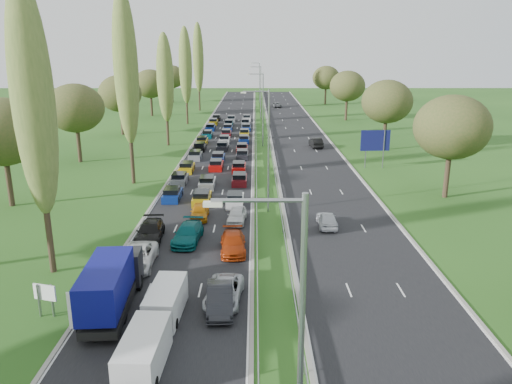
{
  "coord_description": "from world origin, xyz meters",
  "views": [
    {
      "loc": [
        3.2,
        -4.37,
        15.56
      ],
      "look_at": [
        3.29,
        44.82,
        1.5
      ],
      "focal_mm": 35.0,
      "sensor_mm": 36.0,
      "label": 1
    }
  ],
  "objects": [
    {
      "name": "blue_lorry",
      "position": [
        -5.57,
        23.23,
        1.8
      ],
      "size": [
        2.26,
        8.14,
        3.44
      ],
      "rotation": [
        0.0,
        0.0,
        0.07
      ],
      "color": "black",
      "rests_on": "near_carriageway"
    },
    {
      "name": "near_car_10",
      "position": [
        1.2,
        24.46,
        0.68
      ],
      "size": [
        2.59,
        4.93,
        1.32
      ],
      "primitive_type": "imported",
      "rotation": [
        0.0,
        0.0,
        -0.08
      ],
      "color": "#AEB1B8",
      "rests_on": "near_carriageway"
    },
    {
      "name": "far_carriageway",
      "position": [
        11.25,
        82.5,
        0.0
      ],
      "size": [
        10.5,
        215.0,
        0.04
      ],
      "primitive_type": "cube",
      "color": "black",
      "rests_on": "ground"
    },
    {
      "name": "near_car_11",
      "position": [
        1.43,
        32.74,
        0.73
      ],
      "size": [
        2.25,
        4.96,
        1.41
      ],
      "primitive_type": "imported",
      "rotation": [
        0.0,
        0.0,
        0.06
      ],
      "color": "#9A2D09",
      "rests_on": "near_carriageway"
    },
    {
      "name": "traffic_queue_fill",
      "position": [
        -2.23,
        77.53,
        0.44
      ],
      "size": [
        9.07,
        68.69,
        0.8
      ],
      "color": "navy",
      "rests_on": "ground"
    },
    {
      "name": "woodland_left",
      "position": [
        -22.0,
        62.63,
        7.68
      ],
      "size": [
        8.0,
        166.0,
        11.1
      ],
      "color": "#2D2116",
      "rests_on": "ground"
    },
    {
      "name": "lamp_columns",
      "position": [
        4.5,
        78.0,
        6.0
      ],
      "size": [
        0.18,
        140.18,
        12.0
      ],
      "color": "gray",
      "rests_on": "ground"
    },
    {
      "name": "white_van_rear",
      "position": [
        -2.18,
        22.91,
        0.97
      ],
      "size": [
        1.83,
        4.67,
        1.88
      ],
      "rotation": [
        0.0,
        0.0,
        -0.05
      ],
      "color": "white",
      "rests_on": "near_carriageway"
    },
    {
      "name": "far_car_0",
      "position": [
        9.75,
        38.5,
        0.72
      ],
      "size": [
        1.69,
        4.13,
        1.4
      ],
      "primitive_type": "imported",
      "rotation": [
        0.0,
        0.0,
        3.13
      ],
      "color": "silver",
      "rests_on": "far_carriageway"
    },
    {
      "name": "near_car_7",
      "position": [
        -2.44,
        34.78,
        0.76
      ],
      "size": [
        2.48,
        5.26,
        1.48
      ],
      "primitive_type": "imported",
      "rotation": [
        0.0,
        0.0,
        -0.08
      ],
      "color": "#054F52",
      "rests_on": "near_carriageway"
    },
    {
      "name": "near_car_9",
      "position": [
        1.02,
        23.42,
        0.77
      ],
      "size": [
        1.87,
        4.66,
        1.51
      ],
      "primitive_type": "imported",
      "rotation": [
        0.0,
        0.0,
        0.06
      ],
      "color": "black",
      "rests_on": "near_carriageway"
    },
    {
      "name": "ground",
      "position": [
        4.5,
        80.0,
        0.0
      ],
      "size": [
        260.0,
        260.0,
        0.0
      ],
      "primitive_type": "plane",
      "color": "#204916",
      "rests_on": "ground"
    },
    {
      "name": "far_car_2",
      "position": [
        9.26,
        136.72,
        0.73
      ],
      "size": [
        2.61,
        5.24,
        1.43
      ],
      "primitive_type": "imported",
      "rotation": [
        0.0,
        0.0,
        3.19
      ],
      "color": "slate",
      "rests_on": "far_carriageway"
    },
    {
      "name": "near_car_3",
      "position": [
        -5.7,
        35.23,
        0.77
      ],
      "size": [
        2.39,
        5.29,
        1.5
      ],
      "primitive_type": "imported",
      "rotation": [
        0.0,
        0.0,
        0.05
      ],
      "color": "black",
      "rests_on": "near_carriageway"
    },
    {
      "name": "info_sign",
      "position": [
        -9.4,
        22.65,
        1.37
      ],
      "size": [
        1.47,
        0.5,
        2.1
      ],
      "color": "gray",
      "rests_on": "ground"
    },
    {
      "name": "near_car_8",
      "position": [
        -2.1,
        40.81,
        0.71
      ],
      "size": [
        1.73,
        4.11,
        1.39
      ],
      "primitive_type": "imported",
      "rotation": [
        0.0,
        0.0,
        0.02
      ],
      "color": "#BF740C",
      "rests_on": "near_carriageway"
    },
    {
      "name": "poplar_row",
      "position": [
        -11.5,
        68.17,
        12.39
      ],
      "size": [
        2.8,
        127.8,
        22.44
      ],
      "color": "#2D2116",
      "rests_on": "ground"
    },
    {
      "name": "white_van_front",
      "position": [
        -2.38,
        17.64,
        1.01
      ],
      "size": [
        1.91,
        4.88,
        1.96
      ],
      "rotation": [
        0.0,
        0.0,
        -0.04
      ],
      "color": "silver",
      "rests_on": "near_carriageway"
    },
    {
      "name": "central_reservation",
      "position": [
        4.5,
        82.5,
        0.55
      ],
      "size": [
        2.36,
        215.0,
        0.32
      ],
      "color": "gray",
      "rests_on": "ground"
    },
    {
      "name": "near_car_2",
      "position": [
        -5.56,
        29.8,
        0.77
      ],
      "size": [
        2.62,
        5.47,
        1.51
      ],
      "primitive_type": "imported",
      "rotation": [
        0.0,
        0.0,
        0.02
      ],
      "color": "silver",
      "rests_on": "near_carriageway"
    },
    {
      "name": "direction_sign",
      "position": [
        19.4,
        61.99,
        3.57
      ],
      "size": [
        4.0,
        0.35,
        5.2
      ],
      "color": "gray",
      "rests_on": "ground"
    },
    {
      "name": "woodland_right",
      "position": [
        24.0,
        66.67,
        7.68
      ],
      "size": [
        8.0,
        153.0,
        11.1
      ],
      "color": "#2D2116",
      "rests_on": "ground"
    },
    {
      "name": "far_car_1",
      "position": [
        13.24,
        76.94,
        0.81
      ],
      "size": [
        2.03,
        4.91,
        1.58
      ],
      "primitive_type": "imported",
      "rotation": [
        0.0,
        0.0,
        3.22
      ],
      "color": "black",
      "rests_on": "far_carriageway"
    },
    {
      "name": "near_carriageway",
      "position": [
        -2.25,
        82.5,
        0.0
      ],
      "size": [
        10.5,
        215.0,
        0.04
      ],
      "primitive_type": "cube",
      "color": "black",
      "rests_on": "ground"
    },
    {
      "name": "near_car_12",
      "position": [
        1.48,
        39.75,
        0.71
      ],
      "size": [
        1.93,
        4.16,
        1.38
      ],
      "primitive_type": "imported",
      "rotation": [
        0.0,
        0.0,
        -0.07
      ],
      "color": "silver",
      "rests_on": "near_carriageway"
    }
  ]
}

